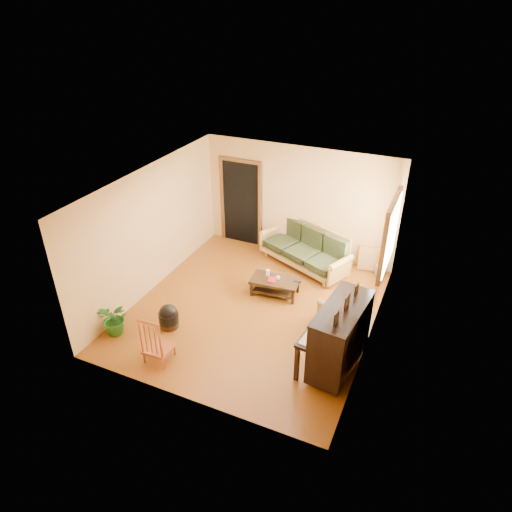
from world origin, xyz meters
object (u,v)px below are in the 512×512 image
at_px(armchair, 342,303).
at_px(footstool, 169,319).
at_px(coffee_table, 275,287).
at_px(piano, 340,338).
at_px(sofa, 304,248).
at_px(ceramic_crock, 380,271).
at_px(red_chair, 157,337).
at_px(potted_plant, 115,319).

relative_size(armchair, footstool, 2.00).
bearing_deg(coffee_table, footstool, -128.06).
height_order(piano, footstool, piano).
bearing_deg(armchair, footstool, -128.25).
distance_m(sofa, ceramic_crock, 1.73).
height_order(armchair, red_chair, red_chair).
bearing_deg(armchair, sofa, 153.26).
distance_m(piano, potted_plant, 4.00).
distance_m(sofa, footstool, 3.48).
xyz_separation_m(coffee_table, ceramic_crock, (1.84, 1.59, -0.05)).
bearing_deg(armchair, ceramic_crock, 102.56).
bearing_deg(ceramic_crock, footstool, -133.84).
bearing_deg(red_chair, coffee_table, 65.14).
bearing_deg(coffee_table, piano, -41.81).
bearing_deg(footstool, sofa, 63.22).
bearing_deg(red_chair, armchair, 39.88).
relative_size(armchair, potted_plant, 1.16).
bearing_deg(footstool, ceramic_crock, 46.16).
xyz_separation_m(sofa, armchair, (1.30, -1.59, -0.09)).
height_order(footstool, potted_plant, potted_plant).
relative_size(piano, footstool, 3.74).
relative_size(sofa, red_chair, 2.30).
distance_m(armchair, footstool, 3.25).
relative_size(coffee_table, red_chair, 1.06).
height_order(piano, red_chair, piano).
height_order(coffee_table, ceramic_crock, coffee_table).
distance_m(sofa, potted_plant, 4.34).
bearing_deg(coffee_table, sofa, 82.86).
bearing_deg(red_chair, potted_plant, 165.52).
relative_size(footstool, ceramic_crock, 1.43).
height_order(armchair, piano, piano).
xyz_separation_m(sofa, potted_plant, (-2.33, -3.66, -0.14)).
distance_m(coffee_table, red_chair, 2.81).
distance_m(footstool, potted_plant, 0.96).
height_order(red_chair, ceramic_crock, red_chair).
xyz_separation_m(armchair, ceramic_crock, (0.38, 1.87, -0.24)).
height_order(armchair, footstool, armchair).
distance_m(coffee_table, piano, 2.37).
xyz_separation_m(sofa, footstool, (-1.57, -3.10, -0.28)).
xyz_separation_m(red_chair, potted_plant, (-1.10, 0.23, -0.14)).
height_order(coffee_table, red_chair, red_chair).
bearing_deg(sofa, piano, -37.77).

